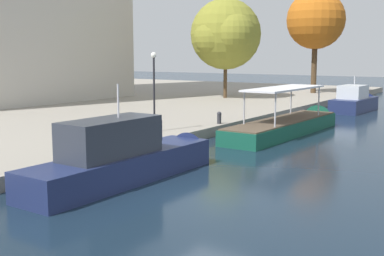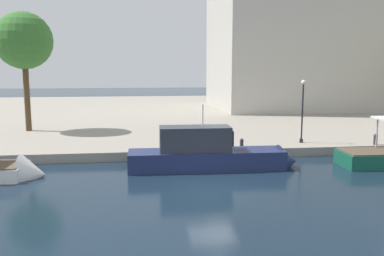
{
  "view_description": "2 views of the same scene",
  "coord_description": "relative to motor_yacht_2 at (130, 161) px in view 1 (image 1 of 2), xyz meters",
  "views": [
    {
      "loc": [
        -15.0,
        -9.11,
        5.31
      ],
      "look_at": [
        4.15,
        3.56,
        1.89
      ],
      "focal_mm": 46.1,
      "sensor_mm": 36.0,
      "label": 1
    },
    {
      "loc": [
        -3.73,
        -20.58,
        6.43
      ],
      "look_at": [
        -0.63,
        3.68,
        2.79
      ],
      "focal_mm": 38.32,
      "sensor_mm": 36.0,
      "label": 2
    }
  ],
  "objects": [
    {
      "name": "tree_1",
      "position": [
        43.28,
        7.28,
        8.79
      ],
      "size": [
        7.04,
        7.04,
        12.38
      ],
      "color": "#4C3823",
      "rests_on": "dock_promenade"
    },
    {
      "name": "tree_0",
      "position": [
        30.61,
        12.78,
        6.68
      ],
      "size": [
        7.75,
        7.63,
        10.65
      ],
      "color": "#4C3823",
      "rests_on": "dock_promenade"
    },
    {
      "name": "motor_yacht_4",
      "position": [
        31.86,
        -0.9,
        -0.1
      ],
      "size": [
        7.95,
        2.87,
        4.19
      ],
      "rotation": [
        0.0,
        0.0,
        -0.05
      ],
      "color": "navy",
      "rests_on": "ground_plane"
    },
    {
      "name": "ground_plane",
      "position": [
        -0.8,
        -4.55,
        -0.78
      ],
      "size": [
        220.0,
        220.0,
        0.0
      ],
      "primitive_type": "plane",
      "color": "#142333"
    },
    {
      "name": "mooring_bollard_1",
      "position": [
        2.72,
        3.28,
        0.24
      ],
      "size": [
        0.29,
        0.29,
        0.69
      ],
      "color": "#2D2D33",
      "rests_on": "dock_promenade"
    },
    {
      "name": "lamp_post",
      "position": [
        7.8,
        4.71,
        2.55
      ],
      "size": [
        0.34,
        0.34,
        4.82
      ],
      "color": "black",
      "rests_on": "dock_promenade"
    },
    {
      "name": "tour_boat_3",
      "position": [
        15.78,
        -0.78,
        -0.35
      ],
      "size": [
        13.99,
        3.07,
        4.07
      ],
      "rotation": [
        0.0,
        0.0,
        -0.03
      ],
      "color": "#14513D",
      "rests_on": "ground_plane"
    },
    {
      "name": "motor_yacht_2",
      "position": [
        0.0,
        0.0,
        0.0
      ],
      "size": [
        10.9,
        2.47,
        4.84
      ],
      "rotation": [
        0.0,
        0.0,
        -0.02
      ],
      "color": "navy",
      "rests_on": "ground_plane"
    },
    {
      "name": "mooring_bollard_0",
      "position": [
        13.0,
        3.17,
        0.32
      ],
      "size": [
        0.32,
        0.32,
        0.84
      ],
      "color": "#2D2D33",
      "rests_on": "dock_promenade"
    }
  ]
}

